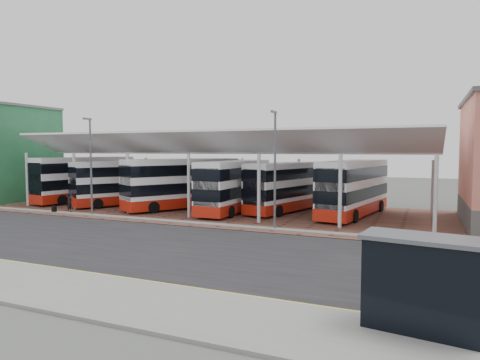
{
  "coord_description": "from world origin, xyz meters",
  "views": [
    {
      "loc": [
        11.29,
        -21.18,
        5.46
      ],
      "look_at": [
        -1.5,
        8.42,
        3.2
      ],
      "focal_mm": 32.0,
      "sensor_mm": 36.0,
      "label": 1
    }
  ],
  "objects_px": {
    "bus_1": "(126,183)",
    "bus_4": "(288,187)",
    "bus_3": "(235,186)",
    "bus_2": "(182,184)",
    "bus_shelter": "(433,276)",
    "pedestrian": "(70,202)",
    "bus_5": "(354,188)",
    "bus_0": "(85,179)"
  },
  "relations": [
    {
      "from": "bus_2",
      "to": "bus_shelter",
      "type": "distance_m",
      "value": 29.57
    },
    {
      "from": "bus_0",
      "to": "bus_3",
      "type": "xyz_separation_m",
      "value": [
        17.83,
        -0.82,
        -0.1
      ]
    },
    {
      "from": "bus_0",
      "to": "bus_4",
      "type": "distance_m",
      "value": 22.06
    },
    {
      "from": "bus_1",
      "to": "bus_3",
      "type": "height_order",
      "value": "bus_3"
    },
    {
      "from": "bus_5",
      "to": "pedestrian",
      "type": "distance_m",
      "value": 24.38
    },
    {
      "from": "bus_4",
      "to": "pedestrian",
      "type": "xyz_separation_m",
      "value": [
        -17.23,
        -8.26,
        -1.29
      ]
    },
    {
      "from": "pedestrian",
      "to": "bus_3",
      "type": "bearing_deg",
      "value": -85.62
    },
    {
      "from": "bus_2",
      "to": "bus_3",
      "type": "xyz_separation_m",
      "value": [
        5.28,
        0.12,
        -0.07
      ]
    },
    {
      "from": "bus_1",
      "to": "bus_3",
      "type": "bearing_deg",
      "value": 28.51
    },
    {
      "from": "bus_0",
      "to": "bus_2",
      "type": "distance_m",
      "value": 12.59
    },
    {
      "from": "bus_3",
      "to": "bus_0",
      "type": "bearing_deg",
      "value": 177.89
    },
    {
      "from": "bus_0",
      "to": "bus_shelter",
      "type": "xyz_separation_m",
      "value": [
        33.41,
        -21.9,
        -0.48
      ]
    },
    {
      "from": "bus_5",
      "to": "bus_2",
      "type": "bearing_deg",
      "value": -163.15
    },
    {
      "from": "bus_1",
      "to": "bus_3",
      "type": "relative_size",
      "value": 0.95
    },
    {
      "from": "bus_2",
      "to": "bus_5",
      "type": "bearing_deg",
      "value": 36.22
    },
    {
      "from": "bus_1",
      "to": "bus_shelter",
      "type": "height_order",
      "value": "bus_1"
    },
    {
      "from": "pedestrian",
      "to": "bus_shelter",
      "type": "xyz_separation_m",
      "value": [
        28.62,
        -14.96,
        0.98
      ]
    },
    {
      "from": "bus_3",
      "to": "bus_shelter",
      "type": "bearing_deg",
      "value": -52.99
    },
    {
      "from": "bus_1",
      "to": "bus_2",
      "type": "distance_m",
      "value": 6.47
    },
    {
      "from": "bus_5",
      "to": "bus_shelter",
      "type": "relative_size",
      "value": 3.07
    },
    {
      "from": "bus_5",
      "to": "bus_shelter",
      "type": "distance_m",
      "value": 23.52
    },
    {
      "from": "bus_1",
      "to": "bus_shelter",
      "type": "xyz_separation_m",
      "value": [
        27.32,
        -21.07,
        -0.31
      ]
    },
    {
      "from": "bus_1",
      "to": "bus_4",
      "type": "xyz_separation_m",
      "value": [
        15.94,
        2.15,
        0.0
      ]
    },
    {
      "from": "bus_2",
      "to": "bus_3",
      "type": "bearing_deg",
      "value": 30.47
    },
    {
      "from": "bus_shelter",
      "to": "bus_4",
      "type": "bearing_deg",
      "value": 124.27
    },
    {
      "from": "bus_shelter",
      "to": "pedestrian",
      "type": "bearing_deg",
      "value": 160.55
    },
    {
      "from": "bus_0",
      "to": "bus_4",
      "type": "height_order",
      "value": "bus_0"
    },
    {
      "from": "bus_5",
      "to": "bus_shelter",
      "type": "xyz_separation_m",
      "value": [
        5.59,
        -22.84,
        -0.43
      ]
    },
    {
      "from": "bus_shelter",
      "to": "bus_3",
      "type": "bearing_deg",
      "value": 134.62
    },
    {
      "from": "bus_1",
      "to": "pedestrian",
      "type": "xyz_separation_m",
      "value": [
        -1.29,
        -6.11,
        -1.29
      ]
    },
    {
      "from": "bus_3",
      "to": "bus_5",
      "type": "distance_m",
      "value": 10.14
    },
    {
      "from": "bus_shelter",
      "to": "bus_0",
      "type": "bearing_deg",
      "value": 154.9
    },
    {
      "from": "bus_0",
      "to": "bus_2",
      "type": "height_order",
      "value": "bus_0"
    },
    {
      "from": "bus_4",
      "to": "pedestrian",
      "type": "bearing_deg",
      "value": -139.88
    },
    {
      "from": "bus_5",
      "to": "bus_1",
      "type": "bearing_deg",
      "value": -165.52
    },
    {
      "from": "bus_2",
      "to": "bus_4",
      "type": "relative_size",
      "value": 1.03
    },
    {
      "from": "bus_1",
      "to": "bus_shelter",
      "type": "distance_m",
      "value": 34.51
    },
    {
      "from": "bus_4",
      "to": "bus_2",
      "type": "bearing_deg",
      "value": -152.07
    },
    {
      "from": "bus_3",
      "to": "bus_4",
      "type": "height_order",
      "value": "bus_3"
    },
    {
      "from": "bus_3",
      "to": "bus_2",
      "type": "bearing_deg",
      "value": -178.2
    },
    {
      "from": "bus_0",
      "to": "bus_2",
      "type": "bearing_deg",
      "value": 6.43
    },
    {
      "from": "bus_1",
      "to": "bus_3",
      "type": "xyz_separation_m",
      "value": [
        11.74,
        0.0,
        0.08
      ]
    }
  ]
}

